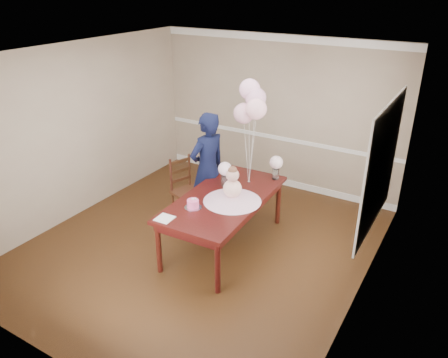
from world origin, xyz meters
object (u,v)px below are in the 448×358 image
woman (208,169)px  dining_table_top (224,199)px  dining_chair_seat (188,193)px  birthday_cake (193,204)px

woman → dining_table_top: bearing=66.8°
woman → dining_chair_seat: bearing=-53.1°
dining_table_top → birthday_cake: bearing=-114.0°
birthday_cake → woman: 1.07m
dining_table_top → dining_chair_seat: 1.04m
dining_chair_seat → woman: (0.31, 0.11, 0.45)m
dining_table_top → dining_chair_seat: (-0.91, 0.40, -0.32)m
dining_table_top → woman: woman is taller
birthday_cake → dining_chair_seat: bearing=129.2°
dining_chair_seat → woman: bearing=39.7°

